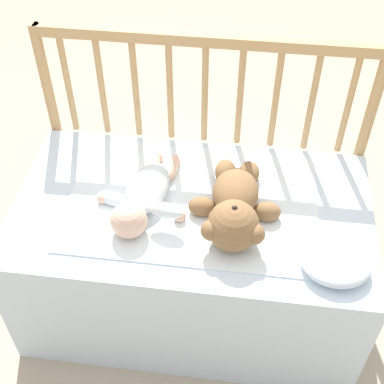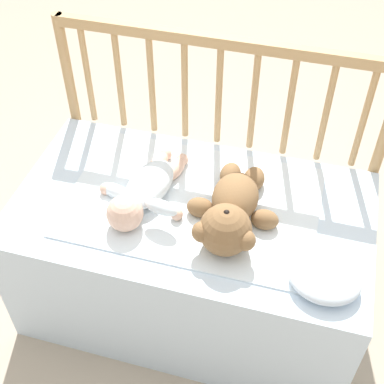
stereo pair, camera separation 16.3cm
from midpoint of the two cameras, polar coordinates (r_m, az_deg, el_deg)
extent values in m
plane|color=tan|center=(2.07, 2.25, -11.33)|extent=(12.00, 12.00, 0.00)
cube|color=silver|center=(1.87, 2.47, -7.04)|extent=(1.13, 0.63, 0.51)
cylinder|color=tan|center=(2.08, -9.91, 6.88)|extent=(0.04, 0.04, 0.91)
cylinder|color=tan|center=(1.96, 20.82, 1.24)|extent=(0.04, 0.04, 0.91)
cube|color=tan|center=(1.70, 5.99, 15.55)|extent=(1.09, 0.03, 0.04)
cylinder|color=tan|center=(1.92, -8.64, 12.03)|extent=(0.02, 0.02, 0.37)
cylinder|color=tan|center=(1.88, -5.26, 11.60)|extent=(0.02, 0.02, 0.37)
cylinder|color=tan|center=(1.85, -1.77, 11.10)|extent=(0.02, 0.02, 0.37)
cylinder|color=tan|center=(1.82, 1.83, 10.55)|extent=(0.02, 0.02, 0.37)
cylinder|color=tan|center=(1.80, 5.50, 9.94)|extent=(0.02, 0.02, 0.37)
cylinder|color=tan|center=(1.79, 9.22, 9.28)|extent=(0.02, 0.02, 0.37)
cylinder|color=tan|center=(1.79, 12.95, 8.57)|extent=(0.02, 0.02, 0.37)
cylinder|color=tan|center=(1.79, 16.67, 7.84)|extent=(0.02, 0.02, 0.37)
cylinder|color=tan|center=(1.81, 20.34, 7.07)|extent=(0.02, 0.02, 0.37)
cube|color=white|center=(1.68, 2.87, -1.17)|extent=(0.78, 0.51, 0.01)
ellipsoid|color=olive|center=(1.63, 7.51, -0.70)|extent=(0.14, 0.19, 0.12)
sphere|color=olive|center=(1.52, 6.67, -4.21)|extent=(0.15, 0.15, 0.15)
sphere|color=tan|center=(1.49, 6.81, -3.16)|extent=(0.06, 0.06, 0.06)
sphere|color=black|center=(1.47, 6.89, -2.46)|extent=(0.02, 0.02, 0.02)
sphere|color=olive|center=(1.50, 8.81, -5.28)|extent=(0.06, 0.06, 0.06)
sphere|color=olive|center=(1.50, 4.23, -4.44)|extent=(0.06, 0.06, 0.06)
ellipsoid|color=olive|center=(1.62, 10.65, -3.06)|extent=(0.08, 0.06, 0.06)
ellipsoid|color=olive|center=(1.63, 3.75, -1.80)|extent=(0.08, 0.06, 0.06)
ellipsoid|color=olive|center=(1.73, 9.32, 1.25)|extent=(0.07, 0.09, 0.07)
ellipsoid|color=olive|center=(1.74, 6.81, 1.70)|extent=(0.07, 0.09, 0.07)
ellipsoid|color=white|center=(1.68, -1.78, 0.70)|extent=(0.16, 0.24, 0.09)
sphere|color=beige|center=(1.58, -4.26, -2.43)|extent=(0.11, 0.11, 0.11)
ellipsoid|color=white|center=(1.57, -0.36, -1.79)|extent=(0.11, 0.06, 0.05)
ellipsoid|color=white|center=(1.70, -5.48, -0.03)|extent=(0.11, 0.06, 0.05)
sphere|color=beige|center=(1.62, 1.25, -2.55)|extent=(0.04, 0.04, 0.04)
sphere|color=beige|center=(1.71, -6.50, 0.19)|extent=(0.04, 0.04, 0.04)
ellipsoid|color=beige|center=(1.76, 0.83, 2.35)|extent=(0.07, 0.11, 0.05)
ellipsoid|color=beige|center=(1.78, -1.00, 2.94)|extent=(0.07, 0.11, 0.05)
sphere|color=beige|center=(1.80, 1.55, 3.34)|extent=(0.04, 0.04, 0.04)
sphere|color=beige|center=(1.82, -0.25, 3.90)|extent=(0.04, 0.04, 0.04)
ellipsoid|color=silver|center=(1.53, 17.07, -9.01)|extent=(0.20, 0.17, 0.06)
camera|label=1|loc=(0.08, -87.13, 2.88)|focal=50.00mm
camera|label=2|loc=(0.08, 92.87, -2.88)|focal=50.00mm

